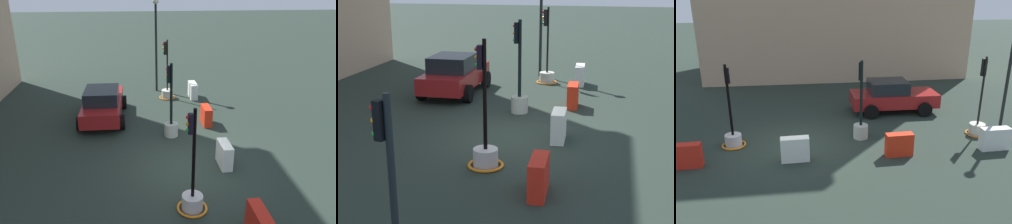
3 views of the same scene
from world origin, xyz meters
TOP-DOWN VIEW (x-y plane):
  - ground_plane at (0.00, 0.00)m, footprint 120.00×120.00m
  - traffic_light_1 at (-2.45, 0.27)m, footprint 0.92×0.92m
  - traffic_light_2 at (2.62, 0.40)m, footprint 0.60×0.60m
  - traffic_light_3 at (7.57, 0.14)m, footprint 0.93×0.93m
  - construction_barrier_1 at (-3.76, -1.30)m, footprint 1.09×0.40m
  - construction_barrier_2 at (-0.04, -1.30)m, footprint 1.02×0.42m
  - construction_barrier_3 at (3.74, -1.37)m, footprint 1.01×0.41m
  - construction_barrier_4 at (7.50, -1.33)m, footprint 1.13×0.42m
  - car_red_compact at (4.76, 3.48)m, footprint 4.25×2.13m
  - street_lamp_post at (8.97, 0.66)m, footprint 0.36×0.36m

SIDE VIEW (x-z plane):
  - ground_plane at x=0.00m, z-range 0.00..0.00m
  - construction_barrier_1 at x=-3.76m, z-range 0.00..0.86m
  - construction_barrier_3 at x=3.74m, z-range 0.00..0.86m
  - construction_barrier_4 at x=7.50m, z-range 0.00..0.87m
  - construction_barrier_2 at x=-0.04m, z-range 0.00..0.89m
  - traffic_light_1 at x=-2.45m, z-range -1.13..2.11m
  - traffic_light_3 at x=7.57m, z-range -1.15..2.17m
  - traffic_light_2 at x=2.62m, z-range -0.96..2.27m
  - car_red_compact at x=4.76m, z-range 0.00..1.60m
  - street_lamp_post at x=8.97m, z-range 0.75..6.15m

